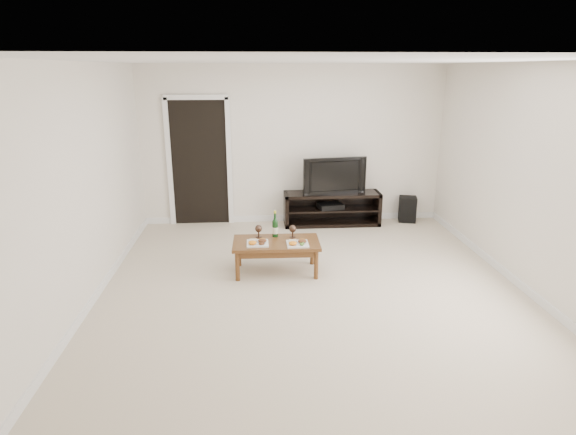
# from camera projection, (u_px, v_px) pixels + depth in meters

# --- Properties ---
(floor) EXTENTS (5.50, 5.50, 0.00)m
(floor) POSITION_uv_depth(u_px,v_px,m) (312.00, 290.00, 5.73)
(floor) COLOR beige
(floor) RESTS_ON ground
(back_wall) EXTENTS (5.00, 0.04, 2.60)m
(back_wall) POSITION_uv_depth(u_px,v_px,m) (293.00, 146.00, 7.98)
(back_wall) COLOR white
(back_wall) RESTS_ON ground
(ceiling) EXTENTS (5.00, 5.50, 0.04)m
(ceiling) POSITION_uv_depth(u_px,v_px,m) (316.00, 59.00, 4.95)
(ceiling) COLOR white
(ceiling) RESTS_ON back_wall
(doorway) EXTENTS (0.90, 0.02, 2.05)m
(doorway) POSITION_uv_depth(u_px,v_px,m) (200.00, 164.00, 7.92)
(doorway) COLOR black
(doorway) RESTS_ON ground
(media_console) EXTENTS (1.60, 0.45, 0.55)m
(media_console) POSITION_uv_depth(u_px,v_px,m) (332.00, 209.00, 8.07)
(media_console) COLOR black
(media_console) RESTS_ON ground
(television) EXTENTS (1.06, 0.30, 0.61)m
(television) POSITION_uv_depth(u_px,v_px,m) (333.00, 175.00, 7.90)
(television) COLOR black
(television) RESTS_ON media_console
(av_receiver) EXTENTS (0.45, 0.38, 0.08)m
(av_receiver) POSITION_uv_depth(u_px,v_px,m) (330.00, 206.00, 8.04)
(av_receiver) COLOR black
(av_receiver) RESTS_ON media_console
(subwoofer) EXTENTS (0.34, 0.34, 0.43)m
(subwoofer) POSITION_uv_depth(u_px,v_px,m) (407.00, 209.00, 8.26)
(subwoofer) COLOR black
(subwoofer) RESTS_ON ground
(coffee_table) EXTENTS (1.11, 0.62, 0.42)m
(coffee_table) POSITION_uv_depth(u_px,v_px,m) (276.00, 257.00, 6.18)
(coffee_table) COLOR brown
(coffee_table) RESTS_ON ground
(plate_left) EXTENTS (0.27, 0.27, 0.07)m
(plate_left) POSITION_uv_depth(u_px,v_px,m) (258.00, 242.00, 6.01)
(plate_left) COLOR white
(plate_left) RESTS_ON coffee_table
(plate_right) EXTENTS (0.27, 0.27, 0.07)m
(plate_right) POSITION_uv_depth(u_px,v_px,m) (298.00, 242.00, 5.99)
(plate_right) COLOR white
(plate_right) RESTS_ON coffee_table
(wine_bottle) EXTENTS (0.07, 0.07, 0.35)m
(wine_bottle) POSITION_uv_depth(u_px,v_px,m) (275.00, 224.00, 6.24)
(wine_bottle) COLOR #0E3411
(wine_bottle) RESTS_ON coffee_table
(goblet_left) EXTENTS (0.09, 0.09, 0.17)m
(goblet_left) POSITION_uv_depth(u_px,v_px,m) (259.00, 231.00, 6.24)
(goblet_left) COLOR #3D2B21
(goblet_left) RESTS_ON coffee_table
(goblet_right) EXTENTS (0.09, 0.09, 0.17)m
(goblet_right) POSITION_uv_depth(u_px,v_px,m) (293.00, 231.00, 6.23)
(goblet_right) COLOR #3D2B21
(goblet_right) RESTS_ON coffee_table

